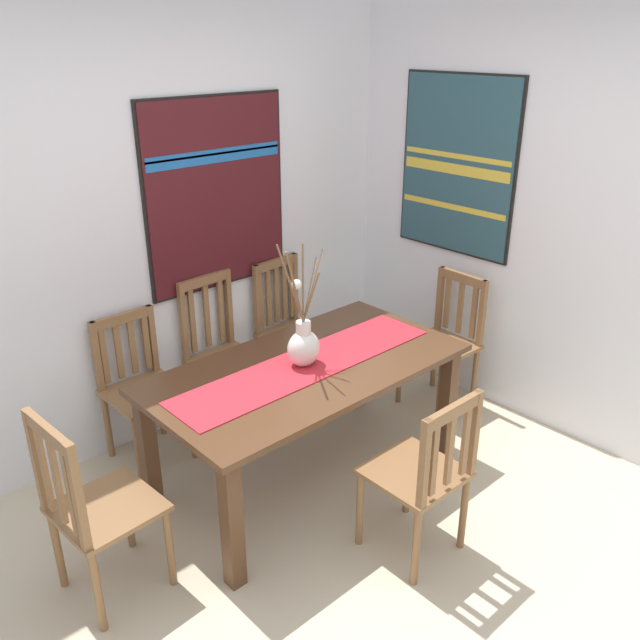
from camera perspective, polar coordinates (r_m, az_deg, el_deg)
ground_plane at (r=3.40m, az=4.46°, el=-21.19°), size 6.40×6.40×0.03m
wall_back at (r=4.03m, az=-14.72°, el=8.15°), size 6.40×0.12×2.70m
wall_side at (r=4.13m, az=23.21°, el=7.36°), size 0.12×6.40×2.70m
dining_table at (r=3.61m, az=-1.13°, el=-5.40°), size 1.73×0.91×0.73m
table_runner at (r=3.56m, az=-1.15°, el=-3.86°), size 1.60×0.36×0.01m
centerpiece_vase at (r=3.50m, az=-1.45°, el=-2.07°), size 0.33×0.19×0.72m
chair_0 at (r=4.29m, az=-8.51°, el=-2.72°), size 0.44×0.44×0.97m
chair_1 at (r=3.23m, az=8.92°, el=-12.92°), size 0.42×0.42×0.90m
chair_2 at (r=4.52m, az=10.74°, el=-1.68°), size 0.44×0.44×0.91m
chair_3 at (r=3.13m, az=-18.96°, el=-15.01°), size 0.44×0.44×0.96m
chair_4 at (r=4.03m, az=-15.25°, el=-5.46°), size 0.42×0.42×0.89m
chair_5 at (r=4.60m, az=-2.67°, el=-0.50°), size 0.45×0.45×0.96m
painting_on_back_wall at (r=4.18m, az=-8.95°, el=10.70°), size 1.01×0.05×1.17m
painting_on_side_wall at (r=4.50m, az=11.80°, el=12.91°), size 0.05×0.88×1.15m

